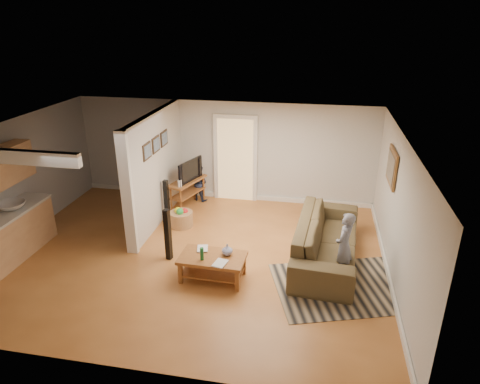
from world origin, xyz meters
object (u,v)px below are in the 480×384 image
coffee_table (214,261)px  speaker_left (168,235)px  speaker_right (167,201)px  toy_basket (181,218)px  child (341,276)px  toddler (200,200)px  sofa (325,258)px  tv_console (188,183)px

coffee_table → speaker_left: speaker_left is taller
coffee_table → speaker_right: bearing=127.7°
speaker_right → toy_basket: size_ratio=1.91×
toy_basket → child: (3.48, -1.40, -0.19)m
speaker_right → toddler: bearing=79.1°
toddler → speaker_right: bearing=93.9°
sofa → toy_basket: bearing=80.1°
sofa → tv_console: (-3.34, 1.81, 0.65)m
sofa → tv_console: 3.86m
tv_console → toy_basket: 1.11m
speaker_left → toy_basket: 1.44m
tv_console → toy_basket: size_ratio=2.32×
coffee_table → tv_console: size_ratio=0.98×
sofa → coffee_table: (-1.98, -1.07, 0.36)m
sofa → coffee_table: 2.28m
speaker_right → speaker_left: bearing=-63.3°
coffee_table → speaker_left: bearing=154.2°
tv_console → child: tv_console is taller
speaker_left → speaker_right: 1.71m
speaker_left → toy_basket: size_ratio=2.02×
child → toddler: size_ratio=1.37×
sofa → toddler: 3.95m
child → speaker_right: bearing=-89.4°
toddler → child: bearing=161.1°
sofa → toy_basket: (-3.20, 0.81, 0.19)m
coffee_table → toddler: coffee_table is taller
toy_basket → coffee_table: bearing=-57.1°
speaker_left → speaker_right: (-0.60, 1.60, -0.03)m
coffee_table → toddler: size_ratio=1.29×
speaker_right → toddler: speaker_right is taller
tv_console → speaker_right: size_ratio=1.22×
tv_console → speaker_right: bearing=-90.2°
child → toy_basket: bearing=-88.8°
coffee_table → child: 2.34m
speaker_right → child: size_ratio=0.78×
tv_console → sofa: bearing=-10.5°
toy_basket → toddler: 1.52m
coffee_table → speaker_left: size_ratio=1.13×
coffee_table → child: size_ratio=0.94×
child → toddler: child is taller
coffee_table → toddler: (-1.22, 3.39, -0.36)m
coffee_table → speaker_right: speaker_right is taller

